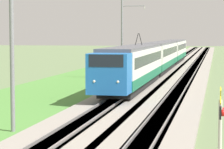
{
  "coord_description": "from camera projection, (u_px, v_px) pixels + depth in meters",
  "views": [
    {
      "loc": [
        -15.83,
        -7.05,
        5.02
      ],
      "look_at": [
        19.65,
        0.0,
        2.22
      ],
      "focal_mm": 85.0,
      "sensor_mm": 36.0,
      "label": 1
    }
  ],
  "objects": [
    {
      "name": "ballast_adjacent",
      "position": [
        191.0,
        73.0,
        65.36
      ],
      "size": [
        240.0,
        4.4,
        0.3
      ],
      "color": "gray",
      "rests_on": "ground"
    },
    {
      "name": "catenary_mast_mid",
      "position": [
        123.0,
        38.0,
        56.49
      ],
      "size": [
        0.22,
        2.56,
        8.84
      ],
      "color": "slate",
      "rests_on": "ground"
    },
    {
      "name": "ballast_main",
      "position": [
        159.0,
        73.0,
        66.12
      ],
      "size": [
        240.0,
        4.4,
        0.3
      ],
      "color": "gray",
      "rests_on": "ground"
    },
    {
      "name": "track_main",
      "position": [
        159.0,
        73.0,
        66.12
      ],
      "size": [
        240.0,
        1.57,
        0.45
      ],
      "color": "#4C4238",
      "rests_on": "ground"
    },
    {
      "name": "catenary_mast_near",
      "position": [
        13.0,
        39.0,
        26.18
      ],
      "size": [
        0.22,
        2.56,
        9.22
      ],
      "color": "slate",
      "rests_on": "ground"
    },
    {
      "name": "crossing_signal_far",
      "position": [
        221.0,
        133.0,
        15.48
      ],
      "size": [
        0.7,
        0.23,
        3.46
      ],
      "rotation": [
        0.0,
        0.0,
        -1.57
      ],
      "color": "beige",
      "rests_on": "ground"
    },
    {
      "name": "passenger_train",
      "position": [
        160.0,
        55.0,
        66.29
      ],
      "size": [
        64.94,
        2.89,
        5.04
      ],
      "rotation": [
        0.0,
        0.0,
        3.14
      ],
      "color": "blue",
      "rests_on": "ground"
    },
    {
      "name": "grass_verge",
      "position": [
        115.0,
        73.0,
        67.22
      ],
      "size": [
        240.0,
        11.92,
        0.12
      ],
      "color": "#4C8438",
      "rests_on": "ground"
    },
    {
      "name": "track_adjacent",
      "position": [
        191.0,
        73.0,
        65.36
      ],
      "size": [
        240.0,
        1.57,
        0.45
      ],
      "color": "#4C4238",
      "rests_on": "ground"
    }
  ]
}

